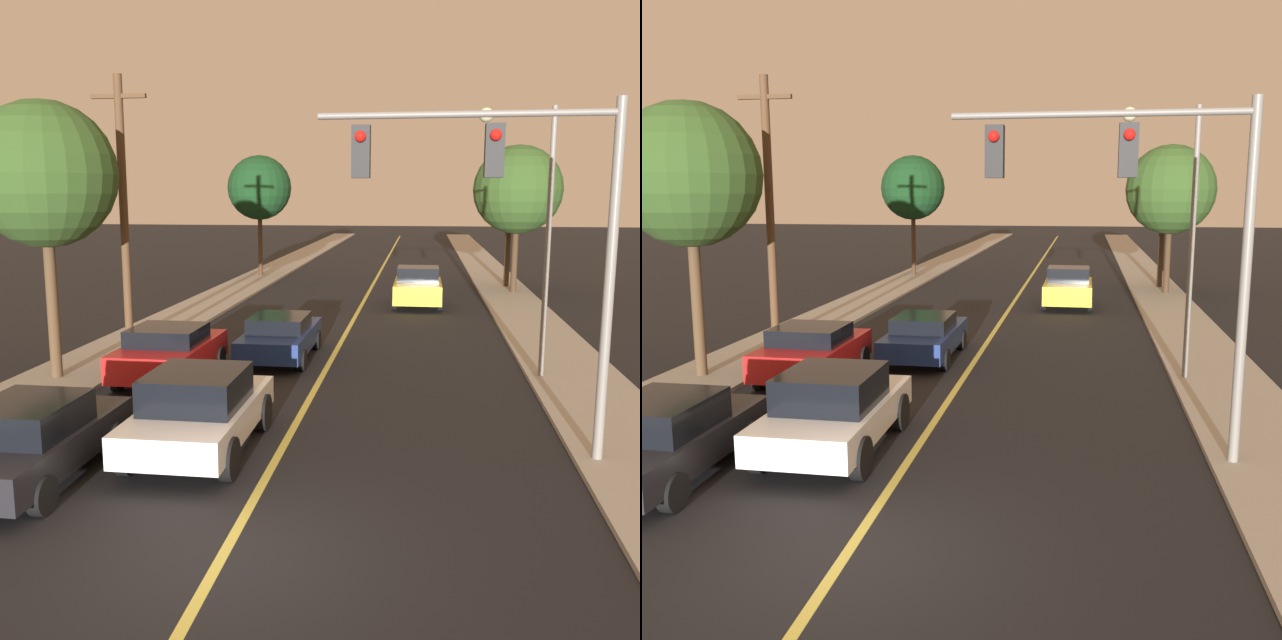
# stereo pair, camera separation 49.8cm
# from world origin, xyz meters

# --- Properties ---
(ground_plane) EXTENTS (200.00, 200.00, 0.00)m
(ground_plane) POSITION_xyz_m (0.00, 0.00, 0.00)
(ground_plane) COLOR black
(road_surface) EXTENTS (10.69, 80.00, 0.01)m
(road_surface) POSITION_xyz_m (0.00, 36.00, 0.01)
(road_surface) COLOR black
(road_surface) RESTS_ON ground
(sidewalk_left) EXTENTS (2.50, 80.00, 0.12)m
(sidewalk_left) POSITION_xyz_m (-6.59, 36.00, 0.06)
(sidewalk_left) COLOR #9E998E
(sidewalk_left) RESTS_ON ground
(sidewalk_right) EXTENTS (2.50, 80.00, 0.12)m
(sidewalk_right) POSITION_xyz_m (6.59, 36.00, 0.06)
(sidewalk_right) COLOR #9E998E
(sidewalk_right) RESTS_ON ground
(car_near_lane_front) EXTENTS (2.03, 4.25, 1.58)m
(car_near_lane_front) POSITION_xyz_m (-1.50, 3.72, 0.81)
(car_near_lane_front) COLOR white
(car_near_lane_front) RESTS_ON ground
(car_near_lane_second) EXTENTS (1.93, 4.43, 1.32)m
(car_near_lane_second) POSITION_xyz_m (-1.50, 11.44, 0.69)
(car_near_lane_second) COLOR navy
(car_near_lane_second) RESTS_ON ground
(car_outer_lane_front) EXTENTS (1.86, 4.14, 1.43)m
(car_outer_lane_front) POSITION_xyz_m (-3.85, 2.01, 0.72)
(car_outer_lane_front) COLOR black
(car_outer_lane_front) RESTS_ON ground
(car_outer_lane_second) EXTENTS (2.11, 3.88, 1.45)m
(car_outer_lane_second) POSITION_xyz_m (-3.85, 8.62, 0.76)
(car_outer_lane_second) COLOR red
(car_outer_lane_second) RESTS_ON ground
(car_far_oncoming) EXTENTS (2.10, 3.86, 1.70)m
(car_far_oncoming) POSITION_xyz_m (2.41, 21.97, 0.84)
(car_far_oncoming) COLOR gold
(car_far_oncoming) RESTS_ON ground
(traffic_signal_mast) EXTENTS (5.14, 0.42, 6.25)m
(traffic_signal_mast) POSITION_xyz_m (4.10, 4.08, 4.60)
(traffic_signal_mast) COLOR slate
(traffic_signal_mast) RESTS_ON ground
(streetlamp_right) EXTENTS (1.90, 0.36, 6.80)m
(streetlamp_right) POSITION_xyz_m (5.24, 10.06, 4.52)
(streetlamp_right) COLOR slate
(streetlamp_right) RESTS_ON ground
(utility_pole_left) EXTENTS (1.60, 0.24, 7.95)m
(utility_pole_left) POSITION_xyz_m (-5.94, 10.98, 4.26)
(utility_pole_left) COLOR #513823
(utility_pole_left) RESTS_ON ground
(tree_left_near) EXTENTS (3.62, 3.62, 6.95)m
(tree_left_near) POSITION_xyz_m (-6.75, 8.15, 5.24)
(tree_left_near) COLOR #4C3823
(tree_left_near) RESTS_ON ground
(tree_left_far) EXTENTS (3.65, 3.65, 6.83)m
(tree_left_far) POSITION_xyz_m (-6.73, 31.78, 5.11)
(tree_left_far) COLOR #3D2B1C
(tree_left_far) RESTS_ON ground
(tree_right_near) EXTENTS (4.16, 4.16, 6.94)m
(tree_right_near) POSITION_xyz_m (6.95, 26.43, 4.97)
(tree_right_near) COLOR #3D2B1C
(tree_right_near) RESTS_ON ground
(tree_right_far) EXTENTS (3.67, 3.67, 6.71)m
(tree_right_far) POSITION_xyz_m (6.86, 28.65, 4.98)
(tree_right_far) COLOR #3D2B1C
(tree_right_far) RESTS_ON ground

